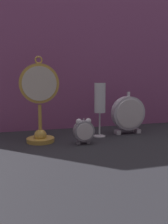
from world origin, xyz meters
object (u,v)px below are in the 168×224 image
(pocket_watch_on_stand, at_px, (40,105))
(alarm_clock_twin_bell, at_px, (84,130))
(mantel_clock_silver, at_px, (128,114))
(champagne_flute, at_px, (100,101))

(pocket_watch_on_stand, relative_size, alarm_clock_twin_bell, 3.36)
(pocket_watch_on_stand, height_order, alarm_clock_twin_bell, pocket_watch_on_stand)
(alarm_clock_twin_bell, relative_size, mantel_clock_silver, 0.52)
(mantel_clock_silver, bearing_deg, alarm_clock_twin_bell, -154.88)
(pocket_watch_on_stand, xyz_separation_m, alarm_clock_twin_bell, (0.16, -0.08, -0.09))
(alarm_clock_twin_bell, bearing_deg, pocket_watch_on_stand, 153.79)
(alarm_clock_twin_bell, bearing_deg, mantel_clock_silver, 25.12)
(alarm_clock_twin_bell, bearing_deg, champagne_flute, 44.17)
(mantel_clock_silver, distance_m, champagne_flute, 0.16)
(alarm_clock_twin_bell, height_order, champagne_flute, champagne_flute)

